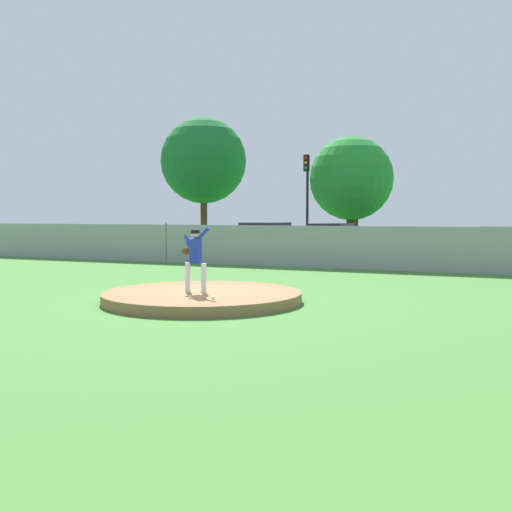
% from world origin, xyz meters
% --- Properties ---
extents(ground_plane, '(80.00, 80.00, 0.00)m').
position_xyz_m(ground_plane, '(0.00, 6.00, 0.00)').
color(ground_plane, '#427A33').
extents(asphalt_strip, '(44.00, 7.00, 0.01)m').
position_xyz_m(asphalt_strip, '(0.00, 14.50, 0.00)').
color(asphalt_strip, '#2B2B2D').
rests_on(asphalt_strip, ground_plane).
extents(pitchers_mound, '(4.84, 4.84, 0.25)m').
position_xyz_m(pitchers_mound, '(0.00, 0.00, 0.13)').
color(pitchers_mound, olive).
rests_on(pitchers_mound, ground_plane).
extents(pitcher_youth, '(0.81, 0.32, 1.60)m').
position_xyz_m(pitcher_youth, '(-0.10, -0.16, 1.18)').
color(pitcher_youth, silver).
rests_on(pitcher_youth, pitchers_mound).
extents(baseball, '(0.07, 0.07, 0.07)m').
position_xyz_m(baseball, '(0.85, -1.05, 0.29)').
color(baseball, white).
rests_on(baseball, pitchers_mound).
extents(chainlink_fence, '(36.79, 0.07, 1.79)m').
position_xyz_m(chainlink_fence, '(0.00, 10.00, 0.85)').
color(chainlink_fence, gray).
rests_on(chainlink_fence, ground_plane).
extents(parked_car_red, '(1.98, 4.85, 1.63)m').
position_xyz_m(parked_car_red, '(6.29, 14.44, 0.79)').
color(parked_car_red, '#A81919').
rests_on(parked_car_red, ground_plane).
extents(parked_car_teal, '(1.88, 4.38, 1.72)m').
position_xyz_m(parked_car_teal, '(-1.19, 14.83, 0.82)').
color(parked_car_teal, '#146066').
rests_on(parked_car_teal, ground_plane).
extents(parked_car_champagne, '(2.13, 4.61, 1.75)m').
position_xyz_m(parked_car_champagne, '(-4.46, 14.52, 0.83)').
color(parked_car_champagne, tan).
rests_on(parked_car_champagne, ground_plane).
extents(parked_car_slate, '(1.94, 4.60, 1.58)m').
position_xyz_m(parked_car_slate, '(3.68, 14.66, 0.76)').
color(parked_car_slate, slate).
rests_on(parked_car_slate, ground_plane).
extents(parked_car_burgundy, '(1.88, 4.16, 1.53)m').
position_xyz_m(parked_car_burgundy, '(-8.54, 14.21, 0.74)').
color(parked_car_burgundy, maroon).
rests_on(parked_car_burgundy, ground_plane).
extents(traffic_cone_orange, '(0.40, 0.40, 0.55)m').
position_xyz_m(traffic_cone_orange, '(-6.85, 13.29, 0.26)').
color(traffic_cone_orange, orange).
rests_on(traffic_cone_orange, asphalt_strip).
extents(traffic_light_near, '(0.28, 0.46, 5.41)m').
position_xyz_m(traffic_light_near, '(-3.76, 18.72, 3.66)').
color(traffic_light_near, black).
rests_on(traffic_light_near, ground_plane).
extents(tree_broad_right, '(5.78, 5.78, 8.67)m').
position_xyz_m(tree_broad_right, '(-12.64, 23.13, 5.76)').
color(tree_broad_right, '#4C331E').
rests_on(tree_broad_right, ground_plane).
extents(tree_slender_far, '(4.20, 4.20, 6.70)m').
position_xyz_m(tree_slender_far, '(-2.29, 23.62, 4.57)').
color(tree_slender_far, '#4C331E').
rests_on(tree_slender_far, ground_plane).
extents(tree_broad_left, '(4.89, 4.89, 6.70)m').
position_xyz_m(tree_broad_left, '(-2.06, 21.75, 4.23)').
color(tree_broad_left, '#4C331E').
rests_on(tree_broad_left, ground_plane).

